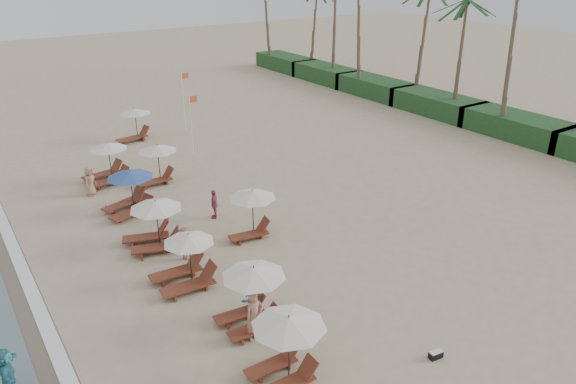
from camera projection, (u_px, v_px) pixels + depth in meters
ground at (344, 271)px, 22.53m from camera, size 160.00×160.00×0.00m
foam_line at (13, 247)px, 24.34m from camera, size 0.50×140.00×0.02m
shrub_hedge at (437, 104)px, 44.46m from camera, size 3.20×53.00×1.60m
lounger_station_0 at (284, 346)px, 16.32m from camera, size 2.47×2.34×2.27m
lounger_station_1 at (249, 296)px, 18.73m from camera, size 2.53×2.30×2.35m
lounger_station_2 at (183, 264)px, 21.24m from camera, size 2.62×2.07×2.18m
lounger_station_3 at (152, 226)px, 23.95m from camera, size 2.79×2.63×2.21m
lounger_station_4 at (127, 193)px, 27.19m from camera, size 2.81×2.64×2.24m
lounger_station_5 at (105, 165)px, 30.92m from camera, size 2.78×2.38×2.33m
inland_station_0 at (251, 209)px, 24.75m from camera, size 2.65×2.24×2.22m
inland_station_1 at (156, 162)px, 30.62m from camera, size 2.73×2.24×2.22m
inland_station_2 at (133, 123)px, 37.80m from camera, size 2.90×2.24×2.22m
beachgoer_near at (255, 316)px, 18.18m from camera, size 0.69×0.46×1.87m
beachgoer_mid_a at (249, 299)px, 19.38m from camera, size 0.90×0.78×1.58m
beachgoer_mid_b at (185, 244)px, 23.12m from camera, size 0.96×1.13×1.52m
beachgoer_far_a at (214, 204)px, 26.79m from camera, size 0.78×0.96×1.53m
beachgoer_far_b at (90, 181)px, 29.31m from camera, size 0.94×0.92×1.63m
waterline_walker at (7, 372)px, 15.90m from camera, size 0.78×1.60×1.66m
duffel_bag at (436, 355)px, 17.62m from camera, size 0.49×0.29×0.26m
flag_pole_near at (191, 121)px, 34.70m from camera, size 0.60×0.08×4.11m
flag_pole_far at (184, 99)px, 38.93m from camera, size 0.60×0.08×4.61m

